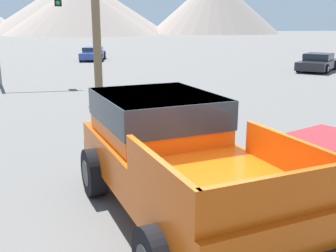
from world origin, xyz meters
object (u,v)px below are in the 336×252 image
object	(u,v)px
parked_car_dark	(318,62)
traffic_light_crosswalk	(24,13)
orange_pickup_truck	(172,150)
parked_car_blue	(93,53)

from	to	relation	value
parked_car_dark	traffic_light_crosswalk	size ratio (longest dim) A/B	0.89
orange_pickup_truck	traffic_light_crosswalk	size ratio (longest dim) A/B	1.07
parked_car_dark	traffic_light_crosswalk	distance (m)	18.58
parked_car_dark	traffic_light_crosswalk	world-z (taller)	traffic_light_crosswalk
orange_pickup_truck	parked_car_blue	xyz separation A→B (m)	(-0.83, 29.34, -0.50)
orange_pickup_truck	parked_car_dark	xyz separation A→B (m)	(13.84, 18.14, -0.49)
parked_car_dark	traffic_light_crosswalk	xyz separation A→B (m)	(-18.13, -2.71, 3.00)
orange_pickup_truck	traffic_light_crosswalk	xyz separation A→B (m)	(-4.29, 15.43, 2.51)
traffic_light_crosswalk	orange_pickup_truck	bearing A→B (deg)	-74.47
orange_pickup_truck	parked_car_dark	world-z (taller)	orange_pickup_truck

